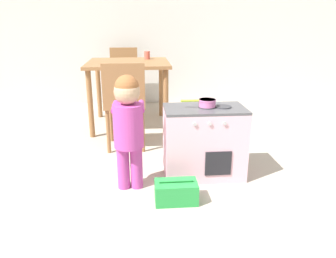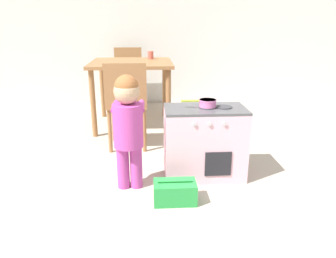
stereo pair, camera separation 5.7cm
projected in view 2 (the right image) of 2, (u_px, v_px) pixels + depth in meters
name	position (u px, v px, depth m)	size (l,w,h in m)	color
ground_plane	(209.00, 237.00, 1.90)	(16.00, 16.00, 0.00)	#B2A899
wall_back	(170.00, 13.00, 4.70)	(10.00, 0.06, 2.60)	silver
play_kitchen	(204.00, 142.00, 2.59)	(0.62, 0.38, 0.57)	#EAB2C6
toy_pot	(207.00, 103.00, 2.49)	(0.27, 0.13, 0.06)	pink
child_figure	(128.00, 120.00, 2.32)	(0.24, 0.35, 0.85)	#BC429E
toy_basket	(175.00, 192.00, 2.25)	(0.29, 0.17, 0.17)	green
dining_table	(132.00, 71.00, 3.76)	(0.92, 0.90, 0.76)	olive
dining_chair_near	(127.00, 102.00, 3.09)	(0.38, 0.38, 0.84)	olive
dining_chair_far	(128.00, 76.00, 4.58)	(0.38, 0.38, 0.84)	olive
cup_on_table	(151.00, 55.00, 3.95)	(0.07, 0.07, 0.09)	#D15B4C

